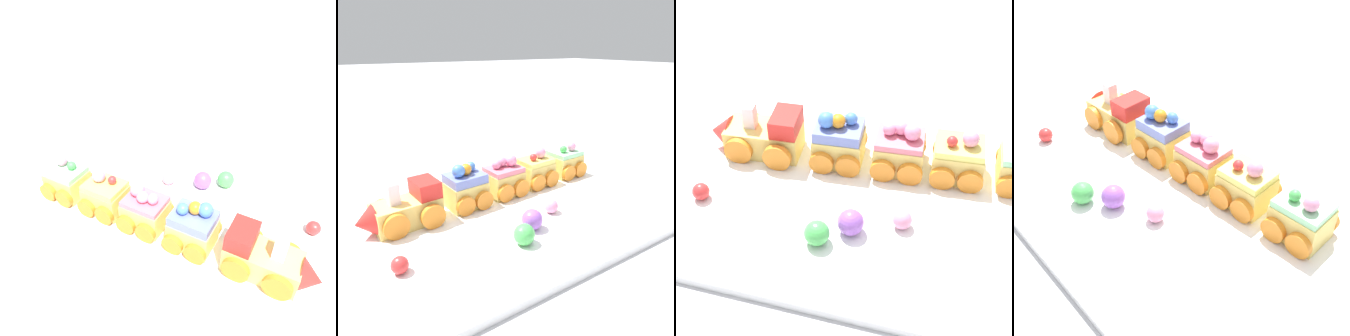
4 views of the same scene
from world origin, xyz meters
TOP-DOWN VIEW (x-y plane):
  - ground_plane at (0.00, 0.00)m, footprint 10.00×10.00m
  - display_board at (0.00, 0.00)m, footprint 0.67×0.40m
  - cake_train_locomotive at (0.16, -0.03)m, footprint 0.13×0.08m
  - cake_car_blueberry at (0.05, -0.04)m, footprint 0.07×0.07m
  - cake_car_strawberry at (-0.03, -0.05)m, footprint 0.07×0.07m
  - cake_car_lemon at (-0.11, -0.05)m, footprint 0.07×0.07m
  - cake_car_mint at (-0.19, -0.06)m, footprint 0.07×0.07m
  - gumball_purple at (-0.00, 0.08)m, footprint 0.03×0.03m
  - gumball_pink at (-0.06, 0.06)m, footprint 0.02×0.02m
  - gumball_red at (0.20, 0.08)m, footprint 0.02×0.02m
  - gumball_green at (0.03, 0.11)m, footprint 0.03×0.03m

SIDE VIEW (x-z plane):
  - ground_plane at x=0.00m, z-range 0.00..0.00m
  - display_board at x=0.00m, z-range 0.00..0.01m
  - gumball_red at x=0.20m, z-range 0.01..0.03m
  - gumball_pink at x=-0.06m, z-range 0.01..0.04m
  - gumball_green at x=0.03m, z-range 0.01..0.04m
  - gumball_purple at x=0.00m, z-range 0.01..0.04m
  - cake_train_locomotive at x=0.16m, z-range 0.00..0.07m
  - cake_car_mint at x=-0.19m, z-range 0.00..0.07m
  - cake_car_lemon at x=-0.11m, z-range 0.00..0.08m
  - cake_car_strawberry at x=-0.03m, z-range 0.00..0.08m
  - cake_car_blueberry at x=0.05m, z-range 0.00..0.08m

